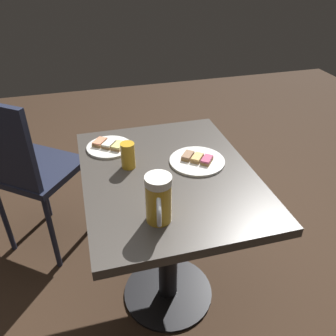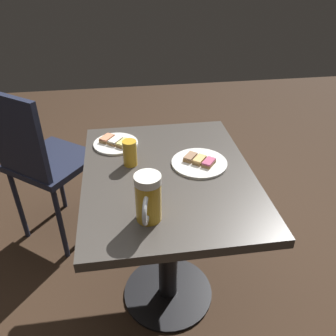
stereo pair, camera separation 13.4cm
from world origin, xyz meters
The scene contains 7 objects.
ground_plane centered at (0.00, 0.00, 0.00)m, with size 6.00×6.00×0.00m, color #382619.
cafe_table centered at (0.00, 0.00, 0.57)m, with size 0.84×0.66×0.74m.
plate_near centered at (-0.04, 0.13, 0.74)m, with size 0.23×0.23×0.03m.
plate_far centered at (-0.25, -0.20, 0.75)m, with size 0.20×0.20×0.03m.
beer_mug centered at (0.26, -0.10, 0.82)m, with size 0.14×0.08×0.17m.
beer_glass_small centered at (-0.08, -0.14, 0.79)m, with size 0.06×0.06×0.11m, color gold.
cafe_chair centered at (-0.50, -0.60, 0.55)m, with size 0.53×0.53×0.93m.
Camera 1 is at (1.08, -0.29, 1.49)m, focal length 37.03 mm.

